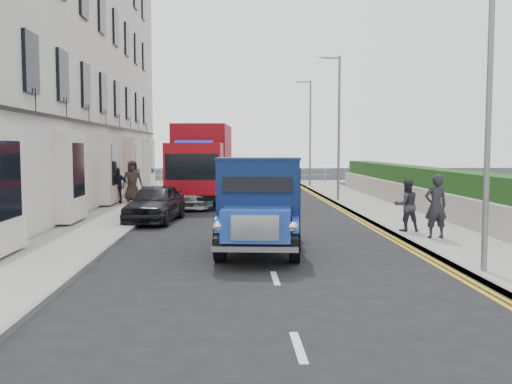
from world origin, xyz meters
The scene contains 22 objects.
ground centered at (0.00, 0.00, 0.00)m, with size 120.00×120.00×0.00m, color black.
pavement_west centered at (-5.20, 9.00, 0.06)m, with size 2.40×38.00×0.12m, color gray.
pavement_east centered at (5.30, 9.00, 0.06)m, with size 2.60×38.00×0.12m, color gray.
promenade centered at (0.00, 29.00, 0.06)m, with size 30.00×2.50×0.12m, color gray.
sea_plane centered at (0.00, 60.00, 0.00)m, with size 120.00×120.00×0.00m, color slate.
terrace_west centered at (-9.47, 13.00, 7.17)m, with size 6.31×30.20×14.25m.
garden_east centered at (7.21, 9.00, 0.90)m, with size 1.45×28.00×1.75m.
seafront_railing centered at (0.00, 28.20, 0.58)m, with size 13.00×0.08×1.11m.
lamp_near centered at (4.18, -2.00, 4.00)m, with size 1.23×0.18×7.00m.
lamp_mid centered at (4.18, 14.00, 4.00)m, with size 1.23×0.18×7.00m.
lamp_far centered at (4.18, 24.00, 4.00)m, with size 1.23×0.18×7.00m.
bedford_lorry centered at (-0.21, 0.49, 1.09)m, with size 2.40×5.14×2.36m.
red_lorry centered at (-2.28, 13.73, 1.98)m, with size 2.81×7.22×3.72m.
parked_car_front centered at (-3.60, 7.00, 0.67)m, with size 1.59×3.96×1.35m, color black.
parked_car_mid centered at (-2.60, 12.00, 0.65)m, with size 1.39×3.98×1.31m, color #5299B0.
parked_car_rear centered at (-2.60, 12.00, 0.67)m, with size 1.88×4.62×1.34m, color #A2A1A5.
seafront_car_left centered at (-1.17, 21.67, 0.67)m, with size 2.23×4.85×1.35m, color black.
seafront_car_right centered at (2.47, 27.00, 0.74)m, with size 1.76×4.37×1.49m, color #AEAFB3.
pedestrian_east_near centered at (4.81, 2.21, 1.01)m, with size 0.65×0.43×1.79m, color #222227.
pedestrian_east_far centered at (4.40, 3.56, 0.91)m, with size 0.77×0.60×1.58m, color #34313C.
pedestrian_west_near centered at (-6.00, 12.60, 0.93)m, with size 0.95×0.40×1.62m, color black.
pedestrian_west_far centered at (-5.51, 13.49, 1.08)m, with size 0.94×0.61×1.93m, color #3A302A.
Camera 1 is at (-0.88, -13.33, 2.64)m, focal length 40.00 mm.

